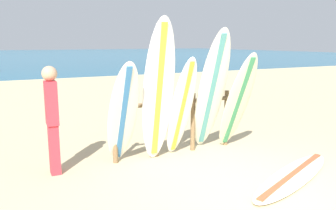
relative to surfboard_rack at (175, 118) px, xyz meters
name	(u,v)px	position (x,y,z in m)	size (l,w,h in m)	color
ground_plane	(288,207)	(0.33, -2.62, -0.71)	(120.00, 120.00, 0.00)	#D3BC8C
ocean_water	(20,55)	(0.33, 55.38, -0.70)	(120.00, 80.00, 0.01)	#196B93
surfboard_rack	(175,118)	(0.00, 0.00, 0.00)	(2.51, 0.09, 1.16)	olive
surfboard_leaning_far_left	(123,115)	(-1.15, -0.29, 0.23)	(0.53, 0.93, 1.87)	white
surfboard_leaning_left	(158,92)	(-0.51, -0.34, 0.58)	(0.61, 0.67, 2.57)	white
surfboard_leaning_center_left	(181,108)	(-0.02, -0.28, 0.25)	(0.51, 0.79, 1.91)	white
surfboard_leaning_center	(211,92)	(0.61, -0.30, 0.50)	(0.74, 1.22, 2.41)	silver
surfboard_leaning_center_right	(237,102)	(1.13, -0.45, 0.28)	(0.59, 1.04, 1.98)	beige
surfboard_lying_on_sand	(293,175)	(1.14, -1.93, -0.67)	(2.65, 1.52, 0.08)	white
beachgoer_standing	(52,116)	(-2.25, -0.04, 0.27)	(0.24, 0.29, 1.78)	#D8333F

